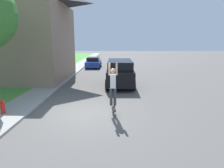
{
  "coord_description": "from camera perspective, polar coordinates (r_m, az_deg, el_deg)",
  "views": [
    {
      "loc": [
        1.35,
        -8.95,
        3.38
      ],
      "look_at": [
        1.19,
        1.4,
        1.14
      ],
      "focal_mm": 32.0,
      "sensor_mm": 36.0,
      "label": 1
    }
  ],
  "objects": [
    {
      "name": "ground_plane",
      "position": [
        9.67,
        -7.27,
        -8.37
      ],
      "size": [
        120.0,
        120.0,
        0.0
      ],
      "primitive_type": "plane",
      "color": "#54514F"
    },
    {
      "name": "sidewalk",
      "position": [
        16.1,
        -17.03,
        -0.27
      ],
      "size": [
        1.8,
        80.0,
        0.1
      ],
      "color": "gray",
      "rests_on": "ground_plane"
    },
    {
      "name": "house",
      "position": [
        19.92,
        -27.31,
        14.32
      ],
      "size": [
        10.44,
        8.58,
        8.66
      ],
      "color": "#89705B",
      "rests_on": "lawn"
    },
    {
      "name": "suv_parked",
      "position": [
        15.22,
        2.26,
        3.32
      ],
      "size": [
        2.09,
        4.63,
        1.95
      ],
      "color": "black",
      "rests_on": "ground_plane"
    },
    {
      "name": "car_down_street",
      "position": [
        26.08,
        -5.31,
        6.13
      ],
      "size": [
        1.86,
        4.15,
        1.33
      ],
      "color": "navy",
      "rests_on": "ground_plane"
    },
    {
      "name": "skateboarder",
      "position": [
        8.95,
        0.29,
        0.04
      ],
      "size": [
        0.41,
        0.23,
        1.96
      ],
      "color": "#38383D",
      "rests_on": "ground_plane"
    },
    {
      "name": "skateboard",
      "position": [
        9.33,
        0.47,
        -7.16
      ],
      "size": [
        0.25,
        0.78,
        0.25
      ],
      "color": "black",
      "rests_on": "ground_plane"
    },
    {
      "name": "fire_hydrant",
      "position": [
        10.48,
        -28.76,
        -5.69
      ],
      "size": [
        0.2,
        0.2,
        0.69
      ],
      "color": "red",
      "rests_on": "sidewalk"
    }
  ]
}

